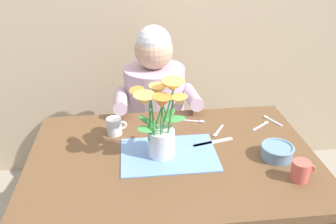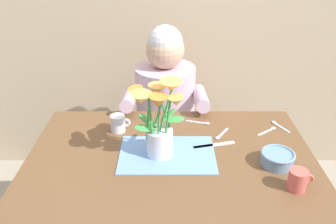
{
  "view_description": "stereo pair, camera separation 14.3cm",
  "coord_description": "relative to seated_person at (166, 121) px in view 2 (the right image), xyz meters",
  "views": [
    {
      "loc": [
        -0.15,
        -1.21,
        1.59
      ],
      "look_at": [
        -0.01,
        0.05,
        0.92
      ],
      "focal_mm": 37.66,
      "sensor_mm": 36.0,
      "label": 1
    },
    {
      "loc": [
        -0.01,
        -1.22,
        1.59
      ],
      "look_at": [
        -0.01,
        0.05,
        0.92
      ],
      "focal_mm": 37.66,
      "sensor_mm": 36.0,
      "label": 2
    }
  ],
  "objects": [
    {
      "name": "spoon_2",
      "position": [
        0.49,
        -0.41,
        0.18
      ],
      "size": [
        0.11,
        0.08,
        0.01
      ],
      "color": "silver",
      "rests_on": "dining_table"
    },
    {
      "name": "flower_vase",
      "position": [
        -0.02,
        -0.61,
        0.36
      ],
      "size": [
        0.24,
        0.22,
        0.34
      ],
      "color": "silver",
      "rests_on": "dining_table"
    },
    {
      "name": "spoon_1",
      "position": [
        0.54,
        -0.36,
        0.18
      ],
      "size": [
        0.07,
        0.11,
        0.01
      ],
      "color": "silver",
      "rests_on": "dining_table"
    },
    {
      "name": "spoon_0",
      "position": [
        0.25,
        -0.46,
        0.18
      ],
      "size": [
        0.08,
        0.11,
        0.01
      ],
      "color": "silver",
      "rests_on": "dining_table"
    },
    {
      "name": "spoon_3",
      "position": [
        0.18,
        -0.34,
        0.18
      ],
      "size": [
        0.12,
        0.05,
        0.01
      ],
      "color": "silver",
      "rests_on": "dining_table"
    },
    {
      "name": "tea_cup",
      "position": [
        -0.22,
        -0.41,
        0.22
      ],
      "size": [
        0.09,
        0.07,
        0.08
      ],
      "color": "silver",
      "rests_on": "dining_table"
    },
    {
      "name": "coffee_cup",
      "position": [
        0.48,
        -0.83,
        0.22
      ],
      "size": [
        0.09,
        0.07,
        0.08
      ],
      "color": "#CC564C",
      "rests_on": "dining_table"
    },
    {
      "name": "dinner_knife",
      "position": [
        0.22,
        -0.54,
        0.18
      ],
      "size": [
        0.19,
        0.06,
        0.0
      ],
      "primitive_type": "cube",
      "rotation": [
        0.0,
        0.0,
        0.24
      ],
      "color": "silver",
      "rests_on": "dining_table"
    },
    {
      "name": "ceramic_bowl",
      "position": [
        0.45,
        -0.68,
        0.21
      ],
      "size": [
        0.14,
        0.14,
        0.06
      ],
      "color": "#6689A8",
      "rests_on": "dining_table"
    },
    {
      "name": "dining_table",
      "position": [
        0.03,
        -0.62,
        0.08
      ],
      "size": [
        1.2,
        0.8,
        0.74
      ],
      "color": "brown",
      "rests_on": "ground_plane"
    },
    {
      "name": "striped_placemat",
      "position": [
        0.01,
        -0.61,
        0.18
      ],
      "size": [
        0.4,
        0.28,
        0.0
      ],
      "primitive_type": "cube",
      "color": "#6B93D1",
      "rests_on": "dining_table"
    },
    {
      "name": "seated_person",
      "position": [
        0.0,
        0.0,
        0.0
      ],
      "size": [
        0.45,
        0.47,
        1.14
      ],
      "rotation": [
        0.0,
        0.0,
        -0.02
      ],
      "color": "#4C4C56",
      "rests_on": "ground_plane"
    }
  ]
}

